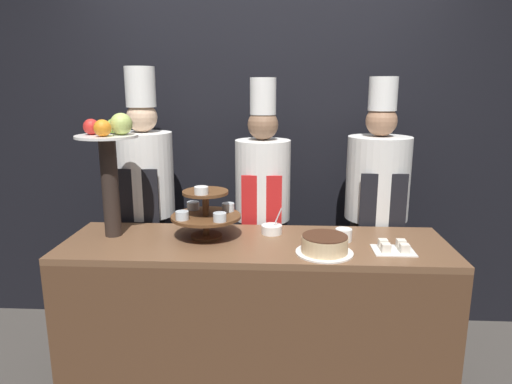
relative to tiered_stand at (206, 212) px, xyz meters
name	(u,v)px	position (x,y,z in m)	size (l,w,h in m)	color
wall_back	(262,131)	(0.27, 0.85, 0.36)	(10.00, 0.06, 2.80)	black
buffet_counter	(255,318)	(0.27, -0.06, -0.60)	(2.05, 0.61, 0.90)	brown
tiered_stand	(206,212)	(0.00, 0.00, 0.00)	(0.38, 0.38, 0.30)	brown
fruit_pedestal	(110,157)	(-0.51, 0.01, 0.29)	(0.33, 0.33, 0.67)	#2D231E
cake_round	(325,245)	(0.63, -0.21, -0.10)	(0.29, 0.29, 0.09)	white
cup_white	(344,235)	(0.74, -0.02, -0.11)	(0.09, 0.09, 0.07)	white
cake_square_tray	(393,248)	(0.98, -0.16, -0.13)	(0.20, 0.17, 0.05)	white
serving_bowl_far	(272,229)	(0.36, 0.09, -0.12)	(0.12, 0.12, 0.15)	white
chef_left	(146,197)	(-0.47, 0.47, -0.04)	(0.36, 0.36, 1.83)	#28282D
chef_center_left	(263,205)	(0.29, 0.47, -0.08)	(0.35, 0.35, 1.76)	#28282D
chef_center_right	(376,206)	(1.01, 0.47, -0.08)	(0.39, 0.39, 1.76)	#38332D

